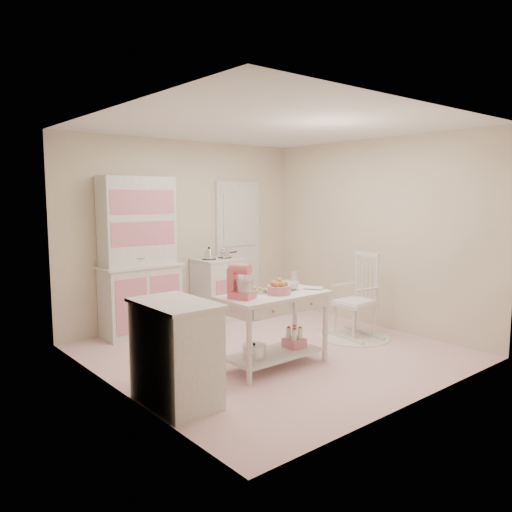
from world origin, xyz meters
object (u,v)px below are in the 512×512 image
at_px(base_cabinet, 176,353).
at_px(stand_mixer, 242,282).
at_px(work_table, 274,330).
at_px(bread_basket, 279,290).
at_px(stove, 217,290).
at_px(rocking_chair, 355,295).
at_px(hutch, 140,256).

xyz_separation_m(base_cabinet, stand_mixer, (0.88, 0.17, 0.51)).
xyz_separation_m(work_table, bread_basket, (0.02, -0.05, 0.45)).
bearing_deg(stove, rocking_chair, -65.25).
relative_size(base_cabinet, rocking_chair, 0.84).
relative_size(hutch, rocking_chair, 1.89).
height_order(stove, stand_mixer, stand_mixer).
bearing_deg(bread_basket, rocking_chair, 8.08).
distance_m(rocking_chair, work_table, 1.56).
height_order(stove, bread_basket, stove).
xyz_separation_m(base_cabinet, work_table, (1.30, 0.15, -0.06)).
distance_m(work_table, stand_mixer, 0.71).
height_order(hutch, stand_mixer, hutch).
bearing_deg(work_table, stove, 70.96).
distance_m(stand_mixer, bread_basket, 0.46).
bearing_deg(bread_basket, hutch, 103.92).
relative_size(stove, bread_basket, 3.68).
bearing_deg(work_table, stand_mixer, 177.27).
height_order(base_cabinet, bread_basket, base_cabinet).
bearing_deg(base_cabinet, work_table, 6.67).
distance_m(hutch, bread_basket, 2.19).
height_order(stove, rocking_chair, rocking_chair).
distance_m(hutch, stand_mixer, 2.05).
bearing_deg(base_cabinet, stand_mixer, 11.08).
height_order(rocking_chair, stand_mixer, stand_mixer).
bearing_deg(stove, base_cabinet, -132.60).
bearing_deg(rocking_chair, hutch, 144.16).
bearing_deg(base_cabinet, hutch, 70.32).
bearing_deg(hutch, stove, -2.39).
distance_m(rocking_chair, bread_basket, 1.57).
distance_m(hutch, base_cabinet, 2.42).
xyz_separation_m(hutch, stove, (1.20, -0.05, -0.58)).
bearing_deg(rocking_chair, stove, 121.69).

